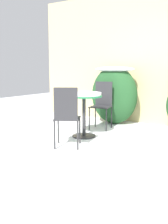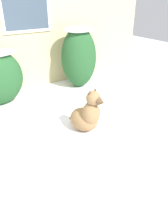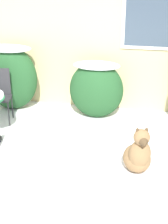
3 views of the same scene
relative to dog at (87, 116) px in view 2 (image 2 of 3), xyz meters
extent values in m
plane|color=white|center=(-0.90, 0.07, -0.27)|extent=(16.00, 16.00, 0.00)
ellipsoid|color=#235128|center=(0.94, 1.70, 0.40)|extent=(0.81, 0.72, 1.34)
ellipsoid|color=white|center=(0.94, 1.70, 1.01)|extent=(0.69, 0.61, 0.12)
ellipsoid|color=#937047|center=(-0.02, 0.06, -0.09)|extent=(0.50, 0.57, 0.37)
ellipsoid|color=#937047|center=(0.02, -0.08, 0.07)|extent=(0.36, 0.33, 0.40)
sphere|color=#937047|center=(0.03, -0.11, 0.34)|extent=(0.22, 0.22, 0.22)
cone|color=brown|center=(0.07, -0.26, 0.32)|extent=(0.14, 0.13, 0.12)
ellipsoid|color=brown|center=(-0.03, -0.12, 0.42)|extent=(0.05, 0.04, 0.10)
ellipsoid|color=brown|center=(0.09, -0.08, 0.42)|extent=(0.05, 0.04, 0.10)
ellipsoid|color=#937047|center=(-0.08, 0.27, -0.19)|extent=(0.14, 0.24, 0.07)
camera|label=1|loc=(0.42, -3.68, 1.00)|focal=45.00mm
camera|label=2|loc=(-1.68, -2.45, 1.68)|focal=35.00mm
camera|label=3|loc=(0.08, -4.15, 2.43)|focal=55.00mm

